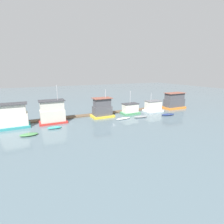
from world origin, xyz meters
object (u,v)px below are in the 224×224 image
at_px(houseboat_red, 52,112).
at_px(houseboat_white, 153,106).
at_px(houseboat_orange, 174,101).
at_px(houseboat_yellow, 102,109).
at_px(dinghy_white, 123,118).
at_px(dinghy_grey, 141,117).
at_px(dinghy_navy, 168,115).
at_px(dinghy_teal, 54,128).
at_px(houseboat_green, 130,109).
at_px(dinghy_green, 29,134).
at_px(houseboat_teal, 14,117).

relative_size(houseboat_red, houseboat_white, 1.60).
height_order(houseboat_red, houseboat_white, houseboat_red).
distance_m(houseboat_white, houseboat_orange, 8.84).
bearing_deg(houseboat_red, houseboat_yellow, -0.51).
relative_size(dinghy_white, dinghy_grey, 1.05).
height_order(houseboat_yellow, dinghy_navy, houseboat_yellow).
xyz_separation_m(houseboat_red, dinghy_teal, (-0.35, -4.76, -2.29)).
distance_m(houseboat_green, dinghy_white, 6.09).
distance_m(houseboat_yellow, dinghy_teal, 13.95).
height_order(houseboat_orange, dinghy_navy, houseboat_orange).
bearing_deg(houseboat_orange, dinghy_navy, -142.95).
bearing_deg(dinghy_grey, dinghy_white, 173.28).
bearing_deg(dinghy_grey, houseboat_white, 30.49).
relative_size(houseboat_red, dinghy_navy, 2.14).
xyz_separation_m(houseboat_yellow, dinghy_teal, (-13.00, -4.65, -2.01)).
height_order(houseboat_red, dinghy_teal, houseboat_red).
distance_m(dinghy_green, dinghy_navy, 35.00).
height_order(houseboat_teal, dinghy_white, houseboat_teal).
bearing_deg(houseboat_teal, dinghy_navy, -9.72).
distance_m(houseboat_red, houseboat_orange, 37.86).
distance_m(houseboat_green, houseboat_orange, 16.88).
xyz_separation_m(houseboat_red, dinghy_green, (-5.35, -7.00, -2.28)).
xyz_separation_m(houseboat_white, dinghy_teal, (-29.41, -3.98, -1.29)).
relative_size(houseboat_white, dinghy_white, 1.33).
bearing_deg(dinghy_green, dinghy_teal, 24.08).
bearing_deg(houseboat_yellow, houseboat_green, -4.19).
height_order(houseboat_red, houseboat_orange, houseboat_red).
bearing_deg(houseboat_yellow, houseboat_white, -2.34).
height_order(houseboat_green, dinghy_white, houseboat_green).
relative_size(dinghy_green, dinghy_teal, 1.08).
distance_m(houseboat_orange, dinghy_green, 43.76).
bearing_deg(houseboat_teal, houseboat_orange, -0.33).
bearing_deg(dinghy_navy, dinghy_grey, 170.94).
xyz_separation_m(houseboat_red, dinghy_white, (16.54, -4.68, -2.33)).
height_order(houseboat_yellow, houseboat_white, houseboat_yellow).
height_order(houseboat_yellow, dinghy_grey, houseboat_yellow).
xyz_separation_m(houseboat_white, dinghy_grey, (-7.60, -4.48, -1.28)).
height_order(houseboat_red, houseboat_yellow, houseboat_red).
bearing_deg(houseboat_yellow, dinghy_green, -159.07).
relative_size(dinghy_white, dinghy_navy, 1.01).
distance_m(houseboat_red, houseboat_green, 21.05).
height_order(houseboat_yellow, dinghy_white, houseboat_yellow).
distance_m(houseboat_teal, dinghy_teal, 9.27).
bearing_deg(houseboat_teal, houseboat_red, 0.76).
height_order(houseboat_yellow, houseboat_green, houseboat_yellow).
distance_m(houseboat_red, dinghy_grey, 22.21).
relative_size(houseboat_green, houseboat_orange, 0.93).
distance_m(houseboat_teal, houseboat_yellow, 20.71).
bearing_deg(houseboat_white, dinghy_green, -169.77).
distance_m(houseboat_teal, dinghy_navy, 38.32).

